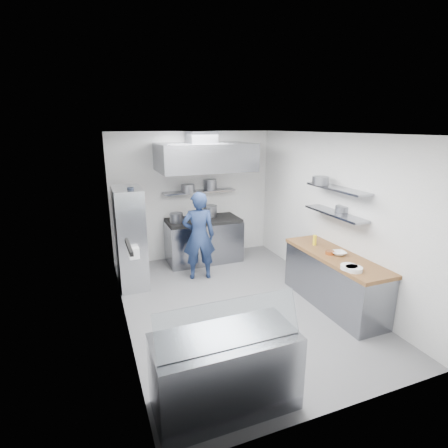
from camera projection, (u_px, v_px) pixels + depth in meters
name	position (u px, v px, depth m)	size (l,w,h in m)	color
floor	(237.00, 304.00, 5.91)	(5.00, 5.00, 0.00)	slate
ceiling	(239.00, 133.00, 5.15)	(5.00, 5.00, 0.00)	silver
wall_back	(193.00, 196.00, 7.78)	(3.60, 0.02, 2.80)	white
wall_front	(343.00, 292.00, 3.29)	(3.60, 0.02, 2.80)	white
wall_left	(120.00, 237.00, 4.91)	(5.00, 0.02, 2.80)	white
wall_right	(331.00, 214.00, 6.16)	(5.00, 0.02, 2.80)	white
gas_range	(204.00, 241.00, 7.71)	(1.60, 0.80, 0.90)	gray
cooktop	(203.00, 220.00, 7.58)	(1.57, 0.78, 0.06)	black
stock_pot_left	(176.00, 218.00, 7.28)	(0.28, 0.28, 0.20)	slate
stock_pot_mid	(210.00, 211.00, 7.77)	(0.33, 0.33, 0.24)	slate
over_range_shelf	(199.00, 192.00, 7.63)	(1.60, 0.30, 0.04)	gray
shelf_pot_a	(188.00, 188.00, 7.38)	(0.28, 0.28, 0.18)	slate
shelf_pot_b	(210.00, 184.00, 7.77)	(0.29, 0.29, 0.22)	slate
extractor_hood	(205.00, 157.00, 7.05)	(1.90, 1.15, 0.55)	gray
hood_duct	(201.00, 137.00, 7.15)	(0.55, 0.55, 0.24)	slate
red_firebox	(136.00, 200.00, 7.28)	(0.22, 0.10, 0.26)	red
chef	(199.00, 236.00, 6.72)	(0.63, 0.41, 1.73)	navy
wire_rack	(130.00, 238.00, 6.42)	(0.50, 0.90, 1.85)	silver
rack_bin_a	(134.00, 252.00, 6.03)	(0.17, 0.21, 0.19)	white
rack_bin_b	(129.00, 219.00, 6.28)	(0.16, 0.20, 0.18)	yellow
rack_jar	(131.00, 192.00, 6.02)	(0.11, 0.11, 0.18)	black
knife_strip	(129.00, 247.00, 4.07)	(0.04, 0.55, 0.05)	black
prep_counter_base	(333.00, 282.00, 5.78)	(0.62, 2.00, 0.84)	gray
prep_counter_top	(336.00, 256.00, 5.66)	(0.65, 2.04, 0.06)	brown
plate_stack_a	(354.00, 269.00, 5.01)	(0.24, 0.24, 0.06)	white
plate_stack_b	(349.00, 267.00, 5.07)	(0.24, 0.24, 0.06)	white
copper_pan	(330.00, 253.00, 5.65)	(0.14, 0.14, 0.06)	#CA7139
squeeze_bottle	(315.00, 240.00, 6.08)	(0.06, 0.06, 0.18)	yellow
mixing_bowl	(339.00, 253.00, 5.63)	(0.23, 0.23, 0.06)	white
wall_shelf_lower	(335.00, 214.00, 5.81)	(0.30, 1.30, 0.04)	gray
wall_shelf_upper	(337.00, 189.00, 5.70)	(0.30, 1.30, 0.04)	gray
shelf_pot_c	(342.00, 209.00, 5.83)	(0.23, 0.23, 0.10)	slate
shelf_pot_d	(320.00, 181.00, 5.94)	(0.28, 0.28, 0.14)	slate
display_case	(225.00, 372.00, 3.66)	(1.50, 0.70, 0.85)	gray
display_glass	(230.00, 323.00, 3.37)	(1.47, 0.02, 0.45)	silver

